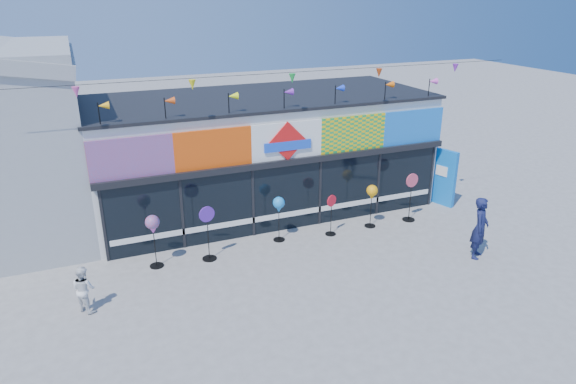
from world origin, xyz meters
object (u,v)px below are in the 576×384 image
adult_man (480,228)px  spinner_2 (279,206)px  spinner_4 (372,194)px  blue_sign (443,177)px  child (84,289)px  spinner_1 (208,232)px  spinner_3 (331,214)px  spinner_0 (153,226)px  spinner_5 (411,196)px

adult_man → spinner_2: bearing=108.4°
spinner_4 → blue_sign: bearing=12.0°
spinner_4 → child: bearing=-170.1°
spinner_2 → child: (-5.94, -1.82, -0.59)m
blue_sign → adult_man: blue_sign is taller
spinner_1 → adult_man: 8.10m
spinner_1 → spinner_3: spinner_1 is taller
spinner_2 → child: size_ratio=1.22×
spinner_3 → adult_man: (3.39, -3.07, 0.22)m
adult_man → spinner_0: bearing=122.5°
blue_sign → spinner_3: (-5.07, -0.80, -0.33)m
spinner_4 → adult_man: adult_man is taller
spinner_4 → spinner_0: bearing=-179.8°
spinner_0 → adult_man: 9.61m
spinner_1 → spinner_5: (7.22, 0.11, 0.01)m
spinner_3 → adult_man: bearing=-42.2°
spinner_0 → spinner_1: 1.60m
spinner_1 → spinner_3: 4.15m
spinner_0 → spinner_1: bearing=-5.9°
spinner_4 → adult_man: (1.85, -3.12, -0.25)m
spinner_5 → spinner_2: bearing=176.7°
spinner_2 → spinner_4: 3.29m
blue_sign → spinner_0: (-10.76, -0.77, 0.23)m
spinner_1 → child: spinner_1 is taller
blue_sign → adult_man: size_ratio=1.11×
spinner_4 → adult_man: size_ratio=0.79×
blue_sign → spinner_0: bearing=166.2°
spinner_4 → child: 9.38m
spinner_0 → spinner_4: 7.23m
blue_sign → spinner_1: (-9.21, -0.93, -0.16)m
spinner_1 → adult_man: adult_man is taller
spinner_5 → adult_man: (0.32, -3.05, 0.04)m
blue_sign → spinner_4: 3.61m
spinner_0 → adult_man: adult_man is taller
spinner_3 → spinner_5: 3.08m
spinner_2 → spinner_5: 4.83m
spinner_1 → child: bearing=-157.9°
spinner_3 → spinner_4: size_ratio=0.93×
spinner_4 → child: spinner_4 is taller
spinner_5 → adult_man: bearing=-84.0°
blue_sign → child: bearing=172.6°
blue_sign → spinner_5: bearing=-175.6°
spinner_2 → child: bearing=-163.0°
spinner_5 → spinner_1: bearing=-179.1°
spinner_2 → spinner_3: size_ratio=1.07×
blue_sign → child: size_ratio=1.73×
spinner_2 → child: spinner_2 is taller
blue_sign → adult_man: bearing=-131.2°
spinner_1 → adult_man: size_ratio=0.89×
spinner_2 → spinner_0: bearing=-176.7°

